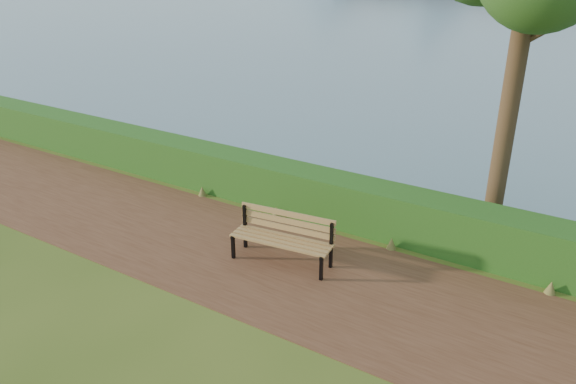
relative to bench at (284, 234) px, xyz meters
The scene contains 4 objects.
ground 0.78m from the bench, 95.48° to the right, with size 140.00×140.00×0.00m, color #3D5117.
path 0.61m from the bench, 101.86° to the right, with size 40.00×3.40×0.01m, color #4F2C1B.
hedge 2.05m from the bench, 91.48° to the left, with size 32.00×0.85×1.00m, color #154112.
bench is the anchor object (origin of this frame).
Camera 1 is at (5.02, -7.18, 5.44)m, focal length 35.00 mm.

